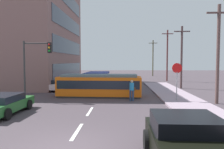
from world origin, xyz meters
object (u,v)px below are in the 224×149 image
Objects in this scene: utility_pole_mid at (182,56)px; parked_sedan_mid at (4,104)px; parked_sedan_far at (58,85)px; utility_pole_distant at (153,57)px; pickup_truck_parked at (190,147)px; utility_pole_far at (167,54)px; pedestrian_crossing at (132,89)px; utility_pole_near at (218,52)px; traffic_light_mast at (35,59)px; city_bus at (97,79)px; parked_sedan_furthest at (72,79)px; stop_sign at (177,74)px; streetcar_tram at (100,85)px.

parked_sedan_mid is at bearing -136.62° from utility_pole_mid.
utility_pole_distant is at bearing 60.21° from parked_sedan_far.
pickup_truck_parked is 30.23m from utility_pole_far.
utility_pole_far reaches higher than pedestrian_crossing.
utility_pole_near is (14.05, -6.96, 3.20)m from parked_sedan_far.
traffic_light_mast is at bearing -179.05° from pedestrian_crossing.
parked_sedan_furthest is at bearing 135.91° from city_bus.
stop_sign is at bearing 78.05° from pickup_truck_parked.
parked_sedan_mid is at bearing 142.97° from pickup_truck_parked.
utility_pole_far is at bearing 59.96° from streetcar_tram.
parked_sedan_furthest is at bearing 89.90° from traffic_light_mast.
pedestrian_crossing reaches higher than parked_sedan_mid.
utility_pole_near is at bearing -88.84° from utility_pole_mid.
city_bus is 1.25× the size of parked_sedan_mid.
parked_sedan_mid is 27.15m from utility_pole_far.
pickup_truck_parked is (4.89, -20.73, -0.25)m from city_bus.
pedestrian_crossing is 0.22× the size of utility_pole_distant.
parked_sedan_furthest is 1.57× the size of stop_sign.
parked_sedan_mid is at bearing -111.52° from utility_pole_distant.
utility_pole_far reaches higher than parked_sedan_mid.
traffic_light_mast is 0.59× the size of utility_pole_far.
utility_pole_near is at bearing 15.45° from parked_sedan_mid.
pedestrian_crossing is at bearing -37.35° from streetcar_tram.
traffic_light_mast is 14.05m from utility_pole_near.
utility_pole_distant is (13.57, 23.71, 3.35)m from parked_sedan_far.
traffic_light_mast is (0.03, -6.22, 2.71)m from parked_sedan_far.
stop_sign is (11.26, 4.37, 1.57)m from parked_sedan_mid.
parked_sedan_mid is at bearing -106.04° from city_bus.
utility_pole_near is 1.02× the size of utility_pole_mid.
utility_pole_distant is at bearing 64.96° from city_bus.
utility_pole_far is (0.33, 9.67, 0.46)m from utility_pole_mid.
streetcar_tram is at bearing -120.04° from utility_pole_far.
utility_pole_distant is (-0.29, 21.41, 0.21)m from utility_pole_mid.
parked_sedan_far is at bearing 141.91° from pedestrian_crossing.
pickup_truck_parked is at bearing -101.95° from stop_sign.
parked_sedan_mid is 17.79m from parked_sedan_furthest.
parked_sedan_far is at bearing -141.60° from city_bus.
parked_sedan_furthest is 17.52m from stop_sign.
city_bus is 0.73× the size of utility_pole_distant.
utility_pole_mid is 0.89× the size of utility_pole_far.
utility_pole_mid is at bearing -89.22° from utility_pole_distant.
utility_pole_mid is (13.87, 2.30, 3.14)m from parked_sedan_far.
utility_pole_mid is at bearing -91.93° from utility_pole_far.
utility_pole_far reaches higher than utility_pole_distant.
utility_pole_near is (5.20, 10.62, 3.03)m from pickup_truck_parked.
utility_pole_distant is (-0.48, 30.67, 0.15)m from utility_pole_near.
utility_pole_near reaches higher than stop_sign.
pickup_truck_parked is 1.11× the size of parked_sedan_furthest.
utility_pole_far reaches higher than city_bus.
utility_pole_mid reaches higher than parked_sedan_far.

